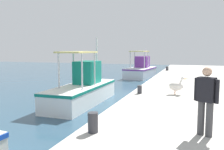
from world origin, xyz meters
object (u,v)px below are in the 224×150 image
(mooring_bollard_second, at_px, (93,122))
(fisherman_standing, at_px, (206,99))
(pelican, at_px, (176,86))
(mooring_bollard_third, at_px, (140,89))
(fishing_boat_second, at_px, (83,89))
(mooring_bollard_fourth, at_px, (167,69))
(fishing_boat_third, at_px, (141,70))

(mooring_bollard_second, bearing_deg, fisherman_standing, -75.56)
(pelican, bearing_deg, mooring_bollard_third, 102.75)
(fishing_boat_second, xyz_separation_m, mooring_bollard_fourth, (12.27, -3.15, 0.25))
(pelican, xyz_separation_m, fisherman_standing, (-5.12, -0.98, 0.50))
(mooring_bollard_third, distance_m, mooring_bollard_fourth, 12.74)
(fishing_boat_second, distance_m, fishing_boat_third, 12.48)
(fishing_boat_third, height_order, mooring_bollard_third, fishing_boat_third)
(mooring_bollard_third, relative_size, mooring_bollard_fourth, 0.98)
(fisherman_standing, bearing_deg, mooring_bollard_fourth, 8.45)
(pelican, height_order, fisherman_standing, fisherman_standing)
(pelican, distance_m, mooring_bollard_second, 6.01)
(fishing_boat_second, relative_size, pelican, 5.77)
(mooring_bollard_fourth, bearing_deg, fisherman_standing, -171.55)
(fishing_boat_second, distance_m, mooring_bollard_second, 6.68)
(fishing_boat_second, height_order, fishing_boat_third, fishing_boat_second)
(mooring_bollard_third, bearing_deg, mooring_bollard_fourth, -0.00)
(fishing_boat_second, xyz_separation_m, fisherman_standing, (-5.22, -5.75, 0.95))
(fishing_boat_third, distance_m, mooring_bollard_second, 18.55)
(fisherman_standing, bearing_deg, fishing_boat_third, 16.60)
(fishing_boat_third, bearing_deg, mooring_bollard_second, -171.71)
(fishing_boat_third, relative_size, mooring_bollard_fourth, 12.83)
(fishing_boat_second, distance_m, pelican, 4.79)
(fishing_boat_third, relative_size, fisherman_standing, 3.05)
(mooring_bollard_second, bearing_deg, mooring_bollard_third, 0.00)
(fishing_boat_third, relative_size, mooring_bollard_third, 13.14)
(fishing_boat_second, relative_size, mooring_bollard_fourth, 14.31)
(fishing_boat_third, bearing_deg, mooring_bollard_third, -168.32)
(pelican, distance_m, fisherman_standing, 5.24)
(mooring_bollard_fourth, bearing_deg, fishing_boat_third, 85.85)
(pelican, relative_size, fisherman_standing, 0.59)
(fisherman_standing, xyz_separation_m, mooring_bollard_third, (4.75, 2.60, -0.71))
(mooring_bollard_fourth, bearing_deg, mooring_bollard_third, 180.00)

